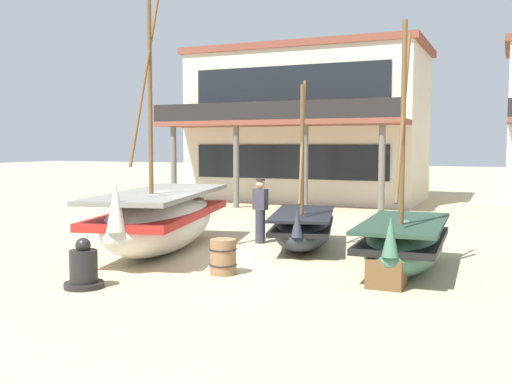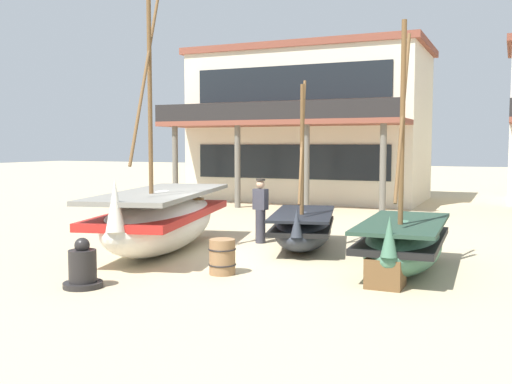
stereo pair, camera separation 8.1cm
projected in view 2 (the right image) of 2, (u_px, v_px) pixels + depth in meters
name	position (u px, v px, depth m)	size (l,w,h in m)	color
ground_plane	(239.00, 255.00, 13.59)	(120.00, 120.00, 0.00)	tan
fishing_boat_near_left	(303.00, 228.00, 14.42)	(2.23, 3.76, 4.15)	#2D333D
fishing_boat_centre_large	(162.00, 218.00, 14.01)	(3.20, 5.90, 7.26)	silver
fishing_boat_far_right	(403.00, 243.00, 11.83)	(1.68, 3.87, 4.93)	#427056
fisherman_by_hull	(260.00, 211.00, 15.19)	(0.39, 0.27, 1.68)	#33333D
capstan_winch	(83.00, 268.00, 10.48)	(0.71, 0.71, 0.91)	black
wooden_barrel	(222.00, 257.00, 11.56)	(0.56, 0.56, 0.70)	olive
cargo_crate	(385.00, 272.00, 10.50)	(0.65, 0.65, 0.54)	brown
harbor_building_main	(310.00, 125.00, 27.35)	(10.74, 8.19, 6.98)	beige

